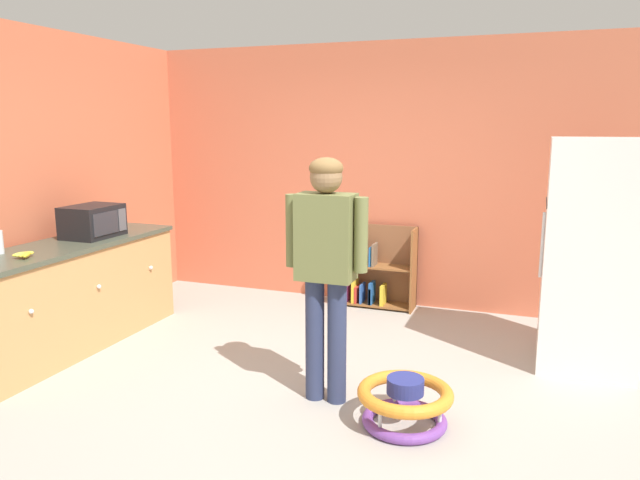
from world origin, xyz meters
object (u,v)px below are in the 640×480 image
object	(u,v)px
banana_bunch	(25,254)
bookshelf	(372,272)
kitchen_counter	(70,295)
microwave	(93,221)
refrigerator	(592,256)
standing_person	(326,257)
green_cup	(111,222)
baby_walker	(405,402)

from	to	relation	value
banana_bunch	bookshelf	bearing A→B (deg)	52.40
kitchen_counter	microwave	xyz separation A→B (m)	(0.02, 0.32, 0.59)
refrigerator	banana_bunch	world-z (taller)	refrigerator
bookshelf	microwave	size ratio (longest dim) A/B	1.77
refrigerator	microwave	bearing A→B (deg)	-169.73
bookshelf	banana_bunch	size ratio (longest dim) A/B	5.37
bookshelf	refrigerator	bearing A→B (deg)	-25.84
standing_person	banana_bunch	bearing A→B (deg)	-171.64
refrigerator	standing_person	xyz separation A→B (m)	(-1.71, -1.27, 0.12)
microwave	green_cup	distance (m)	0.54
kitchen_counter	baby_walker	bearing A→B (deg)	-7.33
bookshelf	green_cup	size ratio (longest dim) A/B	8.95
kitchen_counter	standing_person	world-z (taller)	standing_person
refrigerator	bookshelf	bearing A→B (deg)	154.16
kitchen_counter	standing_person	distance (m)	2.45
refrigerator	bookshelf	distance (m)	2.28
bookshelf	standing_person	bearing A→B (deg)	-82.81
bookshelf	green_cup	xyz separation A→B (m)	(-2.29, -1.22, 0.59)
refrigerator	bookshelf	size ratio (longest dim) A/B	2.09
bookshelf	microwave	world-z (taller)	microwave
microwave	green_cup	bearing A→B (deg)	112.85
baby_walker	microwave	distance (m)	3.17
microwave	green_cup	size ratio (longest dim) A/B	5.05
banana_bunch	green_cup	xyz separation A→B (m)	(-0.31, 1.34, 0.02)
green_cup	bookshelf	bearing A→B (deg)	28.04
kitchen_counter	microwave	bearing A→B (deg)	87.20
bookshelf	baby_walker	distance (m)	2.57
kitchen_counter	baby_walker	world-z (taller)	kitchen_counter
bookshelf	baby_walker	xyz separation A→B (m)	(0.87, -2.41, -0.20)
kitchen_counter	banana_bunch	size ratio (longest dim) A/B	13.66
green_cup	standing_person	bearing A→B (deg)	-21.53
standing_person	refrigerator	bearing A→B (deg)	36.45
standing_person	microwave	distance (m)	2.42
standing_person	banana_bunch	xyz separation A→B (m)	(-2.26, -0.33, -0.08)
standing_person	green_cup	distance (m)	2.76
refrigerator	baby_walker	world-z (taller)	refrigerator
baby_walker	green_cup	xyz separation A→B (m)	(-3.16, 1.19, 0.79)
kitchen_counter	standing_person	size ratio (longest dim) A/B	1.30
banana_bunch	refrigerator	bearing A→B (deg)	21.92
banana_bunch	kitchen_counter	bearing A→B (deg)	103.13
kitchen_counter	microwave	distance (m)	0.67
baby_walker	green_cup	bearing A→B (deg)	159.34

